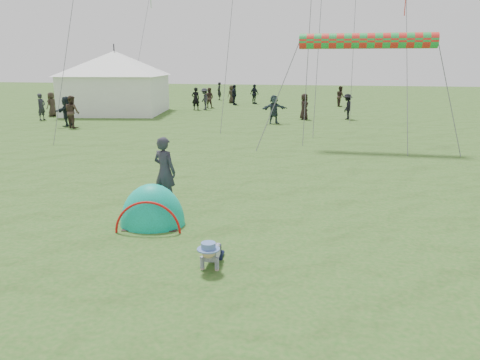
% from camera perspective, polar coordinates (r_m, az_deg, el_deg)
% --- Properties ---
extents(ground, '(140.00, 140.00, 0.00)m').
position_cam_1_polar(ground, '(8.87, -8.92, -9.88)').
color(ground, '#215718').
extents(crawling_toddler, '(0.55, 0.75, 0.56)m').
position_cam_1_polar(crawling_toddler, '(8.49, -3.56, -8.79)').
color(crawling_toddler, black).
rests_on(crawling_toddler, ground).
extents(popup_tent, '(1.67, 1.47, 1.90)m').
position_cam_1_polar(popup_tent, '(10.87, -10.56, -5.35)').
color(popup_tent, '#0B895B').
rests_on(popup_tent, ground).
extents(standing_adult, '(0.75, 0.62, 1.78)m').
position_cam_1_polar(standing_adult, '(12.05, -9.16, 1.05)').
color(standing_adult, '#2A2934').
rests_on(standing_adult, ground).
extents(event_marquee, '(7.92, 7.92, 4.68)m').
position_cam_1_polar(event_marquee, '(35.29, -14.89, 11.68)').
color(event_marquee, white).
rests_on(event_marquee, ground).
extents(crowd_person_0, '(0.47, 0.65, 1.68)m').
position_cam_1_polar(crowd_person_0, '(32.59, -23.05, 8.21)').
color(crowd_person_0, '#26262E').
rests_on(crowd_person_0, ground).
extents(crowd_person_1, '(1.09, 1.02, 1.80)m').
position_cam_1_polar(crowd_person_1, '(27.97, -19.78, 7.82)').
color(crowd_person_1, '#3F2F28').
rests_on(crowd_person_1, ground).
extents(crowd_person_3, '(0.82, 1.16, 1.63)m').
position_cam_1_polar(crowd_person_3, '(31.17, 12.95, 8.71)').
color(crowd_person_3, black).
rests_on(crowd_person_3, ground).
extents(crowd_person_4, '(0.65, 0.87, 1.63)m').
position_cam_1_polar(crowd_person_4, '(34.60, -21.97, 8.56)').
color(crowd_person_4, '#2C231D').
rests_on(crowd_person_4, ground).
extents(crowd_person_5, '(1.63, 1.18, 1.70)m').
position_cam_1_polar(crowd_person_5, '(28.37, 4.17, 8.59)').
color(crowd_person_5, '#27353D').
rests_on(crowd_person_5, ground).
extents(crowd_person_6, '(0.75, 0.71, 1.72)m').
position_cam_1_polar(crowd_person_6, '(36.66, -5.43, 9.83)').
color(crowd_person_6, black).
rests_on(crowd_person_6, ground).
extents(crowd_person_7, '(0.84, 0.69, 1.61)m').
position_cam_1_polar(crowd_person_7, '(38.23, -3.79, 9.96)').
color(crowd_person_7, '#412F2B').
rests_on(crowd_person_7, ground).
extents(crowd_person_8, '(1.05, 0.94, 1.72)m').
position_cam_1_polar(crowd_person_8, '(42.00, 1.78, 10.43)').
color(crowd_person_8, black).
rests_on(crowd_person_8, ground).
extents(crowd_person_9, '(1.08, 1.23, 1.65)m').
position_cam_1_polar(crowd_person_9, '(36.92, -4.35, 9.84)').
color(crowd_person_9, '#292931').
rests_on(crowd_person_9, ground).
extents(crowd_person_10, '(0.66, 0.89, 1.65)m').
position_cam_1_polar(crowd_person_10, '(30.61, 7.83, 8.86)').
color(crowd_person_10, black).
rests_on(crowd_person_10, ground).
extents(crowd_person_11, '(0.52, 1.59, 1.71)m').
position_cam_1_polar(crowd_person_11, '(28.90, -20.40, 7.86)').
color(crowd_person_11, black).
rests_on(crowd_person_11, ground).
extents(crowd_person_12, '(0.61, 0.73, 1.70)m').
position_cam_1_polar(crowd_person_12, '(46.34, -2.56, 10.77)').
color(crowd_person_12, black).
rests_on(crowd_person_12, ground).
extents(crowd_person_13, '(0.86, 0.97, 1.69)m').
position_cam_1_polar(crowd_person_13, '(40.25, 12.15, 9.94)').
color(crowd_person_13, '#2F231E').
rests_on(crowd_person_13, ground).
extents(crowd_person_14, '(0.50, 1.04, 1.73)m').
position_cam_1_polar(crowd_person_14, '(40.88, -0.70, 10.34)').
color(crowd_person_14, black).
rests_on(crowd_person_14, ground).
extents(crowd_person_15, '(1.24, 1.26, 1.74)m').
position_cam_1_polar(crowd_person_15, '(37.65, -21.21, 9.08)').
color(crowd_person_15, black).
rests_on(crowd_person_15, ground).
extents(crowd_person_16, '(0.88, 0.92, 1.58)m').
position_cam_1_polar(crowd_person_16, '(42.89, -1.02, 10.42)').
color(crowd_person_16, '#2B231C').
rests_on(crowd_person_16, ground).
extents(rainbow_tube_kite, '(5.55, 0.64, 0.64)m').
position_cam_1_polar(rainbow_tube_kite, '(20.89, 15.20, 16.06)').
color(rainbow_tube_kite, red).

